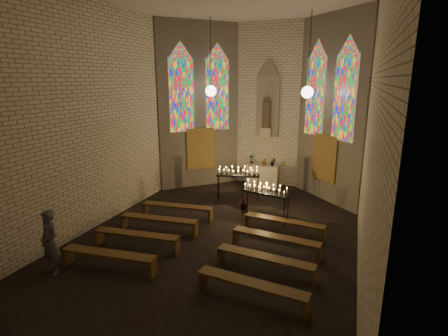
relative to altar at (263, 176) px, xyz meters
The scene contains 18 objects.
floor 5.47m from the altar, 90.00° to the right, with size 12.00×12.00×0.00m, color black.
room 3.83m from the altar, 90.00° to the right, with size 8.22×12.43×7.00m.
altar is the anchor object (origin of this frame).
flower_vase_left 0.89m from the altar, behind, with size 0.21×0.14×0.40m, color #4C723F.
flower_vase_center 0.69m from the altar, 46.25° to the right, with size 0.31×0.27×0.35m, color #4C723F.
flower_vase_right 0.82m from the altar, 11.07° to the right, with size 0.20×0.16×0.36m, color #4C723F.
aisle_flower_pot 2.97m from the altar, 89.45° to the right, with size 0.25×0.25×0.44m, color #4C723F.
votive_stand_left 2.06m from the altar, 105.60° to the right, with size 1.73×0.83×1.24m.
votive_stand_right 3.83m from the altar, 74.64° to the right, with size 1.71×0.76×1.22m.
pew_left_0 4.94m from the altar, 112.02° to the right, with size 2.50×0.60×0.48m.
pew_right_0 4.94m from the altar, 67.98° to the right, with size 2.50×0.60×0.48m.
pew_left_1 6.07m from the altar, 107.77° to the right, with size 2.50×0.60×0.48m.
pew_right_1 6.07m from the altar, 72.23° to the right, with size 2.50×0.60×0.48m.
pew_left_2 7.22m from the altar, 104.86° to the right, with size 2.50×0.60×0.48m.
pew_right_2 7.22m from the altar, 75.14° to the right, with size 2.50×0.60×0.48m.
pew_left_3 8.39m from the altar, 102.76° to the right, with size 2.50×0.60×0.48m.
pew_right_3 8.39m from the altar, 77.24° to the right, with size 2.50×0.60×0.48m.
visitor 9.31m from the altar, 109.33° to the right, with size 0.60×0.39×1.64m, color #51525C.
Camera 1 is at (3.62, -9.11, 4.67)m, focal length 28.00 mm.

